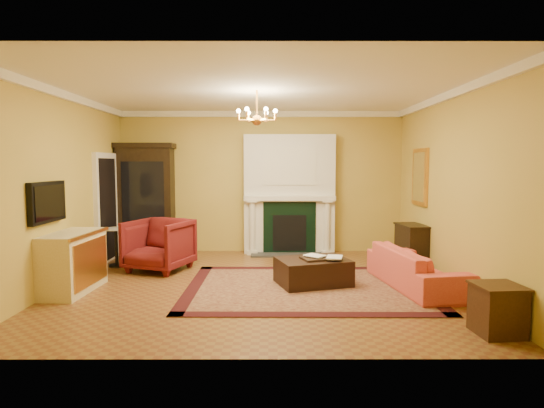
{
  "coord_description": "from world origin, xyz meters",
  "views": [
    {
      "loc": [
        0.22,
        -6.99,
        1.88
      ],
      "look_at": [
        0.23,
        0.3,
        1.24
      ],
      "focal_mm": 30.0,
      "sensor_mm": 36.0,
      "label": 1
    }
  ],
  "objects_px": {
    "china_cabinet": "(146,201)",
    "wingback_armchair": "(159,242)",
    "console_table": "(412,247)",
    "commode": "(72,262)",
    "end_table": "(497,311)",
    "pedestal_table": "(116,244)",
    "coral_sofa": "(416,261)",
    "leather_ottoman": "(313,271)"
  },
  "relations": [
    {
      "from": "china_cabinet",
      "to": "wingback_armchair",
      "type": "distance_m",
      "value": 1.77
    },
    {
      "from": "wingback_armchair",
      "to": "console_table",
      "type": "bearing_deg",
      "value": 22.52
    },
    {
      "from": "china_cabinet",
      "to": "console_table",
      "type": "xyz_separation_m",
      "value": [
        5.18,
        -1.33,
        -0.73
      ]
    },
    {
      "from": "commode",
      "to": "end_table",
      "type": "relative_size",
      "value": 2.22
    },
    {
      "from": "china_cabinet",
      "to": "pedestal_table",
      "type": "xyz_separation_m",
      "value": [
        -0.23,
        -1.23,
        -0.69
      ]
    },
    {
      "from": "coral_sofa",
      "to": "console_table",
      "type": "bearing_deg",
      "value": -23.07
    },
    {
      "from": "coral_sofa",
      "to": "wingback_armchair",
      "type": "bearing_deg",
      "value": 66.64
    },
    {
      "from": "pedestal_table",
      "to": "console_table",
      "type": "xyz_separation_m",
      "value": [
        5.41,
        -0.1,
        -0.04
      ]
    },
    {
      "from": "china_cabinet",
      "to": "end_table",
      "type": "distance_m",
      "value": 6.93
    },
    {
      "from": "pedestal_table",
      "to": "coral_sofa",
      "type": "relative_size",
      "value": 0.35
    },
    {
      "from": "wingback_armchair",
      "to": "pedestal_table",
      "type": "height_order",
      "value": "wingback_armchair"
    },
    {
      "from": "commode",
      "to": "end_table",
      "type": "distance_m",
      "value": 5.72
    },
    {
      "from": "leather_ottoman",
      "to": "china_cabinet",
      "type": "bearing_deg",
      "value": 125.7
    },
    {
      "from": "china_cabinet",
      "to": "wingback_armchair",
      "type": "relative_size",
      "value": 2.2
    },
    {
      "from": "pedestal_table",
      "to": "end_table",
      "type": "relative_size",
      "value": 1.35
    },
    {
      "from": "leather_ottoman",
      "to": "console_table",
      "type": "bearing_deg",
      "value": 15.13
    },
    {
      "from": "pedestal_table",
      "to": "coral_sofa",
      "type": "height_order",
      "value": "coral_sofa"
    },
    {
      "from": "commode",
      "to": "leather_ottoman",
      "type": "bearing_deg",
      "value": 8.88
    },
    {
      "from": "end_table",
      "to": "wingback_armchair",
      "type": "bearing_deg",
      "value": 145.76
    },
    {
      "from": "console_table",
      "to": "wingback_armchair",
      "type": "bearing_deg",
      "value": 175.42
    },
    {
      "from": "pedestal_table",
      "to": "end_table",
      "type": "height_order",
      "value": "pedestal_table"
    },
    {
      "from": "wingback_armchair",
      "to": "end_table",
      "type": "relative_size",
      "value": 1.88
    },
    {
      "from": "coral_sofa",
      "to": "china_cabinet",
      "type": "bearing_deg",
      "value": 52.76
    },
    {
      "from": "commode",
      "to": "leather_ottoman",
      "type": "distance_m",
      "value": 3.62
    },
    {
      "from": "china_cabinet",
      "to": "coral_sofa",
      "type": "relative_size",
      "value": 1.08
    },
    {
      "from": "wingback_armchair",
      "to": "pedestal_table",
      "type": "distance_m",
      "value": 0.92
    },
    {
      "from": "end_table",
      "to": "china_cabinet",
      "type": "bearing_deg",
      "value": 138.1
    },
    {
      "from": "china_cabinet",
      "to": "leather_ottoman",
      "type": "xyz_separation_m",
      "value": [
        3.27,
        -2.52,
        -0.89
      ]
    },
    {
      "from": "coral_sofa",
      "to": "leather_ottoman",
      "type": "distance_m",
      "value": 1.58
    },
    {
      "from": "pedestal_table",
      "to": "leather_ottoman",
      "type": "relative_size",
      "value": 0.67
    },
    {
      "from": "pedestal_table",
      "to": "commode",
      "type": "xyz_separation_m",
      "value": [
        -0.1,
        -1.65,
        0.02
      ]
    },
    {
      "from": "china_cabinet",
      "to": "pedestal_table",
      "type": "bearing_deg",
      "value": -102.11
    },
    {
      "from": "console_table",
      "to": "leather_ottoman",
      "type": "xyz_separation_m",
      "value": [
        -1.91,
        -1.19,
        -0.17
      ]
    },
    {
      "from": "wingback_armchair",
      "to": "pedestal_table",
      "type": "xyz_separation_m",
      "value": [
        -0.86,
        0.31,
        -0.09
      ]
    },
    {
      "from": "pedestal_table",
      "to": "leather_ottoman",
      "type": "bearing_deg",
      "value": -20.17
    },
    {
      "from": "console_table",
      "to": "end_table",
      "type": "bearing_deg",
      "value": -98.25
    },
    {
      "from": "pedestal_table",
      "to": "coral_sofa",
      "type": "distance_m",
      "value": 5.26
    },
    {
      "from": "commode",
      "to": "leather_ottoman",
      "type": "height_order",
      "value": "commode"
    },
    {
      "from": "pedestal_table",
      "to": "console_table",
      "type": "height_order",
      "value": "console_table"
    },
    {
      "from": "console_table",
      "to": "leather_ottoman",
      "type": "height_order",
      "value": "console_table"
    },
    {
      "from": "china_cabinet",
      "to": "wingback_armchair",
      "type": "bearing_deg",
      "value": -69.16
    },
    {
      "from": "wingback_armchair",
      "to": "console_table",
      "type": "xyz_separation_m",
      "value": [
        4.55,
        0.21,
        -0.12
      ]
    }
  ]
}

